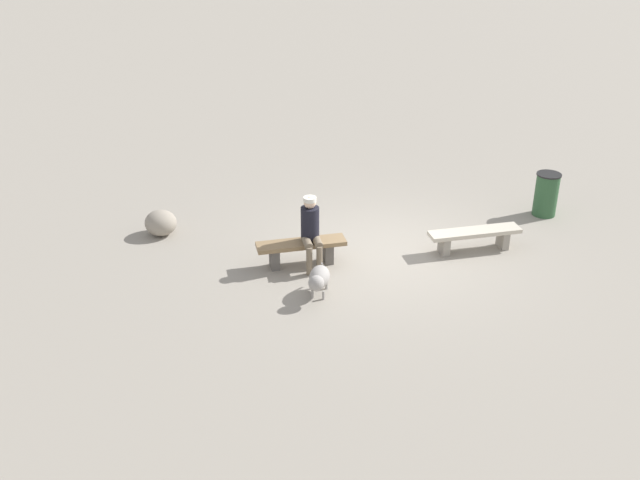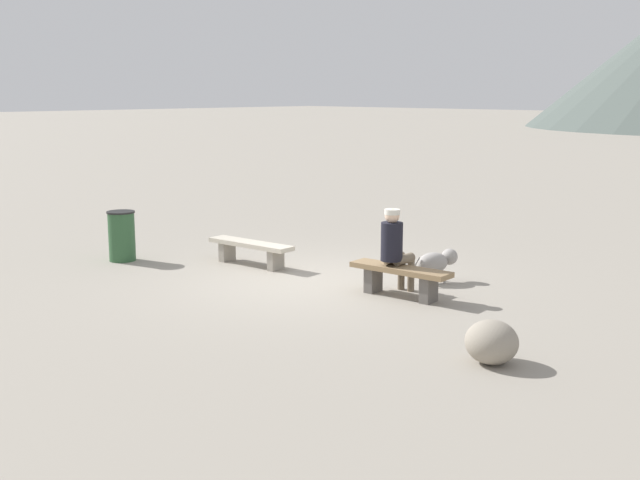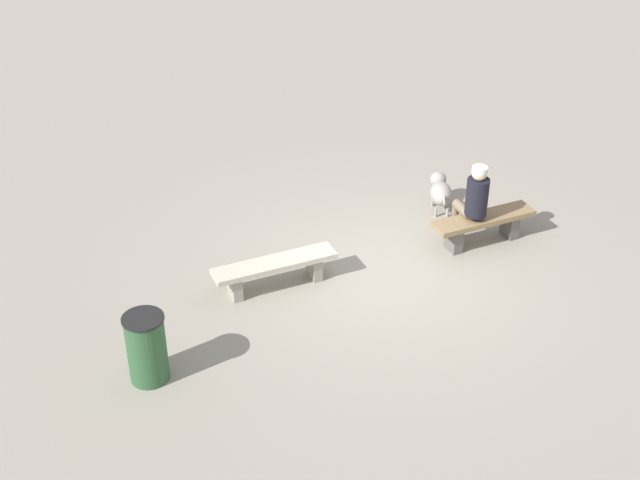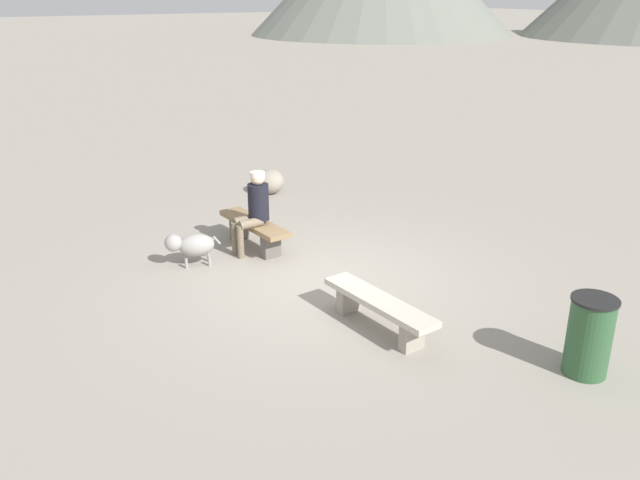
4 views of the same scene
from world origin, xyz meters
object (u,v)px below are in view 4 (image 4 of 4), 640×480
(bench_left, at_px, (379,307))
(dog, at_px, (191,245))
(bench_right, at_px, (254,229))
(boulder, at_px, (270,181))
(seated_person, at_px, (254,206))
(trash_bin, at_px, (589,336))

(bench_left, bearing_deg, dog, 16.69)
(bench_right, bearing_deg, dog, 93.05)
(bench_left, relative_size, bench_right, 1.09)
(bench_right, bearing_deg, boulder, -36.99)
(seated_person, relative_size, boulder, 2.12)
(bench_right, height_order, seated_person, seated_person)
(trash_bin, bearing_deg, boulder, -0.86)
(bench_left, distance_m, boulder, 6.13)
(bench_right, xyz_separation_m, boulder, (2.63, -1.62, -0.08))
(bench_left, distance_m, dog, 3.40)
(bench_right, distance_m, trash_bin, 5.53)
(bench_left, distance_m, trash_bin, 2.44)
(seated_person, bearing_deg, boulder, -34.77)
(bench_right, relative_size, trash_bin, 1.81)
(bench_left, relative_size, boulder, 2.84)
(bench_right, height_order, boulder, boulder)
(seated_person, bearing_deg, dog, 86.21)
(bench_left, xyz_separation_m, boulder, (5.94, -1.51, -0.06))
(seated_person, distance_m, dog, 1.17)
(bench_left, bearing_deg, bench_right, -3.24)
(bench_left, xyz_separation_m, trash_bin, (-2.00, -1.39, 0.15))
(trash_bin, distance_m, boulder, 7.95)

